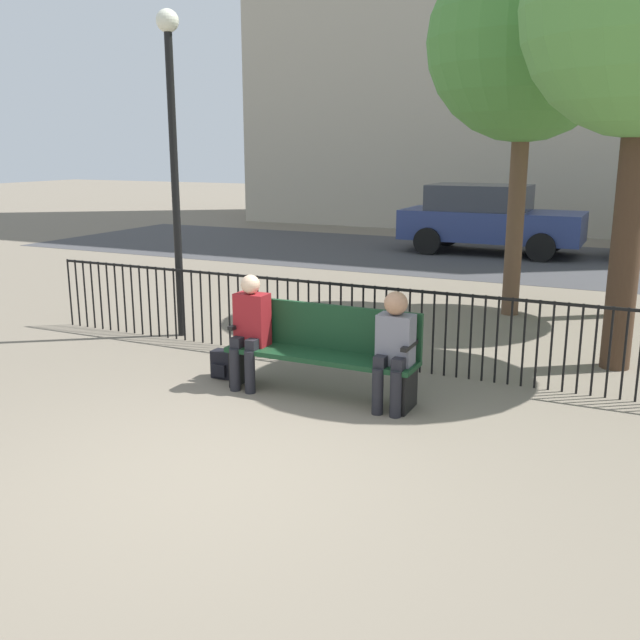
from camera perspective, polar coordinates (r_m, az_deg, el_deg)
ground_plane at (r=5.77m, az=-8.44°, el=-11.88°), size 80.00×80.00×0.00m
park_bench at (r=7.24m, az=0.28°, el=-2.16°), size 2.00×0.45×0.92m
seated_person_0 at (r=7.45m, az=-5.63°, el=-0.44°), size 0.34×0.39×1.20m
seated_person_1 at (r=6.79m, az=5.92°, el=-1.91°), size 0.34×0.39×1.16m
backpack at (r=7.93m, az=-7.75°, el=-3.54°), size 0.24×0.20×0.31m
fence_railing at (r=8.23m, az=3.48°, el=0.16°), size 9.01×0.03×0.95m
tree_0 at (r=11.08m, az=16.22°, el=20.59°), size 2.80×2.80×5.33m
lamp_post at (r=9.52m, az=-11.72°, el=14.62°), size 0.28×0.28×4.13m
street_surface at (r=16.75m, az=14.99°, el=4.68°), size 24.00×6.00×0.01m
parked_car_0 at (r=17.62m, az=13.28°, el=7.95°), size 4.20×1.94×1.62m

